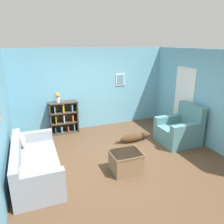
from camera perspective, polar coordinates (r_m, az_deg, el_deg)
ground_plane at (r=5.68m, az=1.50°, el=-11.31°), size 14.00×14.00×0.00m
wall_back at (r=7.23m, az=-5.36°, el=6.08°), size 5.60×0.13×2.60m
wall_right at (r=6.58m, az=22.49°, el=3.54°), size 0.16×5.00×2.60m
couch at (r=5.03m, az=-19.71°, el=-12.87°), size 0.90×2.07×0.77m
bookshelf at (r=7.05m, az=-12.48°, el=-1.40°), size 0.87×0.32×1.01m
recliner_chair at (r=6.52m, az=17.30°, el=-4.53°), size 1.02×0.96×1.10m
coffee_table at (r=4.96m, az=3.64°, el=-12.69°), size 0.66×0.55×0.46m
dog at (r=6.38m, az=5.65°, el=-6.69°), size 1.01×0.22×0.25m
vase at (r=6.82m, az=-14.00°, el=3.80°), size 0.14×0.14×0.29m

